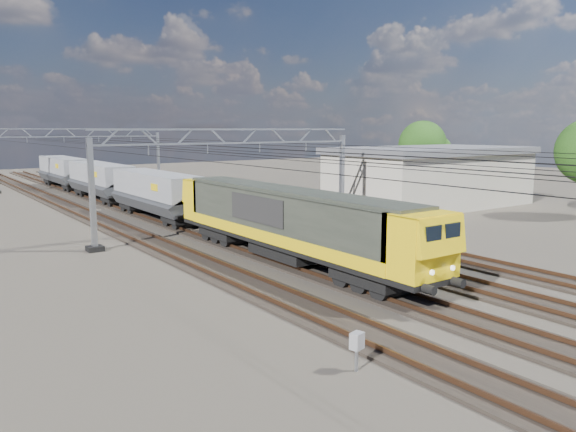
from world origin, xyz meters
TOP-DOWN VIEW (x-y plane):
  - ground at (0.00, 0.00)m, footprint 160.00×160.00m
  - track_outer_west at (-6.00, 0.00)m, footprint 2.60×140.00m
  - track_loco at (-2.00, 0.00)m, footprint 2.60×140.00m
  - track_inner_east at (2.00, 0.00)m, footprint 2.60×140.00m
  - track_outer_east at (6.00, 0.00)m, footprint 2.60×140.00m
  - catenary_gantry_mid at (0.00, 4.00)m, footprint 19.90×0.90m
  - catenary_gantry_far at (0.00, 40.00)m, footprint 19.90×0.90m
  - overhead_wires at (0.00, 8.00)m, footprint 12.03×140.00m
  - locomotive at (-2.00, -4.98)m, footprint 2.76×21.10m
  - hopper_wagon_lead at (-2.00, 12.71)m, footprint 3.38×13.00m
  - hopper_wagon_mid at (-2.00, 26.91)m, footprint 3.38×13.00m
  - hopper_wagon_third at (-2.00, 41.11)m, footprint 3.38×13.00m
  - trackside_cabinet at (-8.17, -17.14)m, footprint 0.46×0.39m
  - industrial_shed at (22.00, 6.00)m, footprint 18.60×10.60m
  - tree_far at (30.32, 13.79)m, footprint 5.76×5.36m

SIDE VIEW (x-z plane):
  - ground at x=0.00m, z-range 0.00..0.00m
  - track_outer_west at x=-6.00m, z-range -0.08..0.22m
  - track_loco at x=-2.00m, z-range -0.08..0.22m
  - track_inner_east at x=2.00m, z-range -0.08..0.22m
  - track_outer_east at x=6.00m, z-range -0.08..0.22m
  - trackside_cabinet at x=-8.17m, z-range 0.31..1.51m
  - hopper_wagon_lead at x=-2.00m, z-range 0.60..3.86m
  - hopper_wagon_mid at x=-2.00m, z-range 0.60..3.86m
  - hopper_wagon_third at x=-2.00m, z-range 0.60..3.86m
  - locomotive at x=-2.00m, z-range 0.52..4.14m
  - industrial_shed at x=22.00m, z-range 0.03..5.43m
  - catenary_gantry_mid at x=0.00m, z-range 0.35..7.46m
  - catenary_gantry_far at x=0.00m, z-range 0.35..7.46m
  - tree_far at x=30.32m, z-range 1.10..9.08m
  - overhead_wires at x=0.00m, z-range 5.48..6.02m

